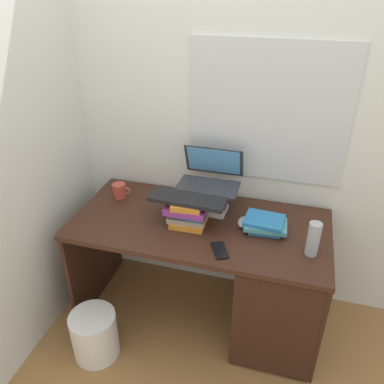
% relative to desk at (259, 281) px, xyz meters
% --- Properties ---
extents(ground_plane, '(6.00, 6.00, 0.00)m').
position_rel_desk_xyz_m(ground_plane, '(-0.37, 0.03, -0.39)').
color(ground_plane, olive).
extents(wall_back, '(6.00, 0.06, 2.60)m').
position_rel_desk_xyz_m(wall_back, '(-0.37, 0.42, 0.91)').
color(wall_back, silver).
rests_on(wall_back, ground).
extents(wall_left, '(0.05, 6.00, 2.60)m').
position_rel_desk_xyz_m(wall_left, '(-1.27, 0.03, 0.91)').
color(wall_left, silver).
rests_on(wall_left, ground).
extents(desk, '(1.45, 0.70, 0.72)m').
position_rel_desk_xyz_m(desk, '(0.00, 0.00, 0.00)').
color(desk, '#381E14').
rests_on(desk, ground).
extents(book_stack_tall, '(0.23, 0.18, 0.15)m').
position_rel_desk_xyz_m(book_stack_tall, '(-0.36, 0.17, 0.40)').
color(book_stack_tall, white).
rests_on(book_stack_tall, desk).
extents(book_stack_keyboard_riser, '(0.23, 0.19, 0.15)m').
position_rel_desk_xyz_m(book_stack_keyboard_riser, '(-0.43, -0.01, 0.40)').
color(book_stack_keyboard_riser, orange).
rests_on(book_stack_keyboard_riser, desk).
extents(book_stack_side, '(0.24, 0.18, 0.08)m').
position_rel_desk_xyz_m(book_stack_side, '(-0.01, 0.05, 0.37)').
color(book_stack_side, '#2672B2').
rests_on(book_stack_side, desk).
extents(laptop, '(0.35, 0.29, 0.21)m').
position_rel_desk_xyz_m(laptop, '(-0.36, 0.23, 0.52)').
color(laptop, '#2D2D33').
rests_on(laptop, book_stack_tall).
extents(keyboard, '(0.42, 0.16, 0.02)m').
position_rel_desk_xyz_m(keyboard, '(-0.43, -0.01, 0.49)').
color(keyboard, black).
rests_on(keyboard, book_stack_keyboard_riser).
extents(computer_mouse, '(0.06, 0.10, 0.04)m').
position_rel_desk_xyz_m(computer_mouse, '(-0.13, 0.07, 0.34)').
color(computer_mouse, '#A5A8AD').
rests_on(computer_mouse, desk).
extents(mug, '(0.12, 0.08, 0.09)m').
position_rel_desk_xyz_m(mug, '(-0.93, 0.17, 0.37)').
color(mug, '#B23F33').
rests_on(mug, desk).
extents(water_bottle, '(0.06, 0.06, 0.18)m').
position_rel_desk_xyz_m(water_bottle, '(0.24, -0.09, 0.42)').
color(water_bottle, '#999EA5').
rests_on(water_bottle, desk).
extents(cell_phone, '(0.12, 0.15, 0.01)m').
position_rel_desk_xyz_m(cell_phone, '(-0.20, -0.20, 0.33)').
color(cell_phone, black).
rests_on(cell_phone, desk).
extents(wastebasket, '(0.26, 0.26, 0.29)m').
position_rel_desk_xyz_m(wastebasket, '(-0.87, -0.43, -0.25)').
color(wastebasket, silver).
rests_on(wastebasket, ground).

